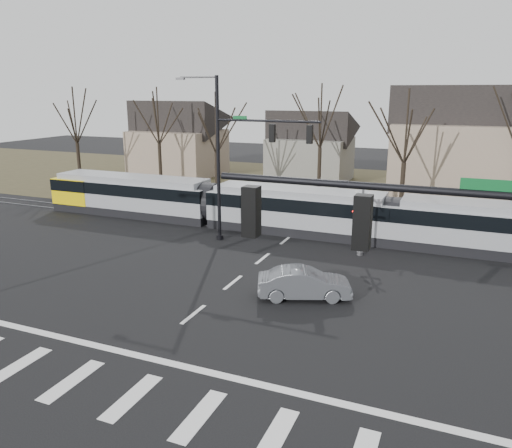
% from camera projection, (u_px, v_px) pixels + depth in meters
% --- Properties ---
extents(ground, '(140.00, 140.00, 0.00)m').
position_uv_depth(ground, '(168.00, 335.00, 19.64)').
color(ground, black).
extents(grass_verge, '(140.00, 28.00, 0.01)m').
position_uv_depth(grass_verge, '(347.00, 190.00, 48.17)').
color(grass_verge, '#38331E').
rests_on(grass_verge, ground).
extents(crosswalk, '(27.00, 2.60, 0.01)m').
position_uv_depth(crosswalk, '(101.00, 389.00, 16.07)').
color(crosswalk, silver).
rests_on(crosswalk, ground).
extents(stop_line, '(28.00, 0.35, 0.01)m').
position_uv_depth(stop_line, '(141.00, 356.00, 18.03)').
color(stop_line, silver).
rests_on(stop_line, ground).
extents(lane_dashes, '(0.18, 30.00, 0.01)m').
position_uv_depth(lane_dashes, '(296.00, 232.00, 33.91)').
color(lane_dashes, silver).
rests_on(lane_dashes, ground).
extents(rail_pair, '(90.00, 1.52, 0.06)m').
position_uv_depth(rail_pair, '(295.00, 232.00, 33.72)').
color(rail_pair, '#59595E').
rests_on(rail_pair, ground).
extents(tram, '(39.67, 2.95, 3.01)m').
position_uv_depth(tram, '(295.00, 209.00, 33.50)').
color(tram, gray).
rests_on(tram, ground).
extents(sedan, '(4.45, 5.32, 1.41)m').
position_uv_depth(sedan, '(304.00, 283.00, 22.98)').
color(sedan, '#585B60').
rests_on(sedan, ground).
extents(signal_pole_near_right, '(6.72, 0.44, 8.00)m').
position_uv_depth(signal_pole_near_right, '(449.00, 322.00, 9.20)').
color(signal_pole_near_right, black).
rests_on(signal_pole_near_right, ground).
extents(signal_pole_far, '(9.28, 0.44, 10.20)m').
position_uv_depth(signal_pole_far, '(242.00, 152.00, 30.21)').
color(signal_pole_far, black).
rests_on(signal_pole_far, ground).
extents(rail_crossing_signal, '(1.08, 0.36, 4.00)m').
position_uv_depth(rail_crossing_signal, '(361.00, 224.00, 28.70)').
color(rail_crossing_signal, '#59595B').
rests_on(rail_crossing_signal, ground).
extents(tree_row, '(59.20, 7.20, 10.00)m').
position_uv_depth(tree_row, '(358.00, 145.00, 40.79)').
color(tree_row, black).
rests_on(tree_row, ground).
extents(house_a, '(9.72, 8.64, 8.60)m').
position_uv_depth(house_a, '(178.00, 135.00, 56.24)').
color(house_a, gray).
rests_on(house_a, ground).
extents(house_b, '(8.64, 7.56, 7.65)m').
position_uv_depth(house_b, '(311.00, 143.00, 52.57)').
color(house_b, slate).
rests_on(house_b, ground).
extents(house_c, '(10.80, 8.64, 10.10)m').
position_uv_depth(house_c, '(453.00, 138.00, 44.37)').
color(house_c, gray).
rests_on(house_c, ground).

